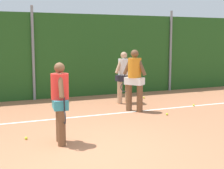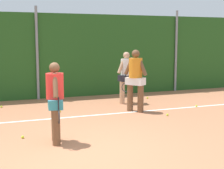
% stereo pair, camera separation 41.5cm
% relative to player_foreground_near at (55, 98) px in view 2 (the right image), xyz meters
% --- Properties ---
extents(ground_plane, '(30.58, 30.58, 0.00)m').
position_rel_player_foreground_near_xyz_m(ground_plane, '(0.35, 1.17, -0.96)').
color(ground_plane, '#B2704C').
extents(hedge_fence_backdrop, '(19.88, 0.25, 3.12)m').
position_rel_player_foreground_near_xyz_m(hedge_fence_backdrop, '(0.35, 5.48, 0.60)').
color(hedge_fence_backdrop, '#23511E').
rests_on(hedge_fence_backdrop, ground_plane).
extents(fence_post_center, '(0.10, 0.10, 3.35)m').
position_rel_player_foreground_near_xyz_m(fence_post_center, '(0.35, 5.31, 0.72)').
color(fence_post_center, gray).
rests_on(fence_post_center, ground_plane).
extents(fence_post_right, '(0.10, 0.10, 3.35)m').
position_rel_player_foreground_near_xyz_m(fence_post_right, '(6.08, 5.31, 0.72)').
color(fence_post_right, gray).
rests_on(fence_post_right, ground_plane).
extents(court_baseline_paint, '(14.53, 0.10, 0.01)m').
position_rel_player_foreground_near_xyz_m(court_baseline_paint, '(0.35, 2.15, -0.96)').
color(court_baseline_paint, white).
rests_on(court_baseline_paint, ground_plane).
extents(player_foreground_near, '(0.37, 0.80, 1.72)m').
position_rel_player_foreground_near_xyz_m(player_foreground_near, '(0.00, 0.00, 0.00)').
color(player_foreground_near, brown).
rests_on(player_foreground_near, ground_plane).
extents(player_midcourt, '(0.61, 0.68, 1.87)m').
position_rel_player_foreground_near_xyz_m(player_midcourt, '(2.83, 2.21, 0.09)').
color(player_midcourt, brown).
rests_on(player_midcourt, ground_plane).
extents(player_backcourt_far, '(0.72, 0.42, 1.76)m').
position_rel_player_foreground_near_xyz_m(player_backcourt_far, '(3.07, 3.50, 0.03)').
color(player_backcourt_far, tan).
rests_on(player_backcourt_far, ground_plane).
extents(tennis_ball_0, '(0.07, 0.07, 0.07)m').
position_rel_player_foreground_near_xyz_m(tennis_ball_0, '(-0.64, 0.56, -0.93)').
color(tennis_ball_0, '#CCDB33').
rests_on(tennis_ball_0, ground_plane).
extents(tennis_ball_2, '(0.07, 0.07, 0.07)m').
position_rel_player_foreground_near_xyz_m(tennis_ball_2, '(3.46, 1.35, -0.93)').
color(tennis_ball_2, '#CCDB33').
rests_on(tennis_ball_2, ground_plane).
extents(tennis_ball_3, '(0.07, 0.07, 0.07)m').
position_rel_player_foreground_near_xyz_m(tennis_ball_3, '(4.14, 4.02, -0.93)').
color(tennis_ball_3, '#CCDB33').
rests_on(tennis_ball_3, ground_plane).
extents(tennis_ball_4, '(0.07, 0.07, 0.07)m').
position_rel_player_foreground_near_xyz_m(tennis_ball_4, '(4.98, 2.12, -0.93)').
color(tennis_ball_4, '#CCDB33').
rests_on(tennis_ball_4, ground_plane).
extents(tennis_ball_7, '(0.07, 0.07, 0.07)m').
position_rel_player_foreground_near_xyz_m(tennis_ball_7, '(0.66, 2.90, -0.93)').
color(tennis_ball_7, '#CCDB33').
rests_on(tennis_ball_7, ground_plane).
extents(tennis_ball_8, '(0.07, 0.07, 0.07)m').
position_rel_player_foreground_near_xyz_m(tennis_ball_8, '(-0.98, 4.20, -0.93)').
color(tennis_ball_8, '#CCDB33').
rests_on(tennis_ball_8, ground_plane).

